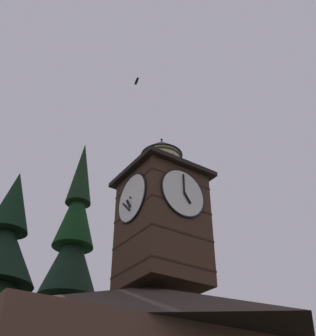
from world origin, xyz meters
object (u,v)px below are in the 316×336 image
(clock_tower, at_px, (162,217))
(flying_bird_high, at_px, (137,81))
(pine_tree_behind, at_px, (65,305))
(moon, at_px, (142,323))

(clock_tower, bearing_deg, flying_bird_high, -25.55)
(pine_tree_behind, height_order, moon, pine_tree_behind)
(clock_tower, height_order, pine_tree_behind, pine_tree_behind)
(clock_tower, relative_size, pine_tree_behind, 0.48)
(pine_tree_behind, bearing_deg, clock_tower, 110.17)
(moon, height_order, flying_bird_high, flying_bird_high)
(clock_tower, distance_m, pine_tree_behind, 7.54)
(pine_tree_behind, distance_m, moon, 32.10)
(clock_tower, distance_m, moon, 35.42)
(moon, xyz_separation_m, flying_bird_high, (19.30, 29.77, 7.08))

